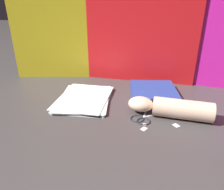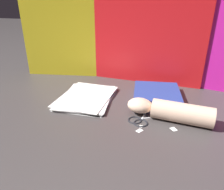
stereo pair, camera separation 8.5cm
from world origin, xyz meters
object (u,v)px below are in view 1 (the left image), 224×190
object	(u,v)px
scissors	(143,117)
paper_stack	(84,99)
hand_forearm	(171,108)
book_closed	(153,93)

from	to	relation	value
scissors	paper_stack	bearing A→B (deg)	155.48
paper_stack	scissors	bearing A→B (deg)	-24.52
paper_stack	hand_forearm	distance (m)	0.38
paper_stack	book_closed	bearing A→B (deg)	15.74
book_closed	hand_forearm	world-z (taller)	hand_forearm
book_closed	scissors	size ratio (longest dim) A/B	1.62
book_closed	hand_forearm	size ratio (longest dim) A/B	0.74
book_closed	scissors	world-z (taller)	book_closed
hand_forearm	paper_stack	bearing A→B (deg)	166.71
scissors	hand_forearm	bearing A→B (deg)	17.42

